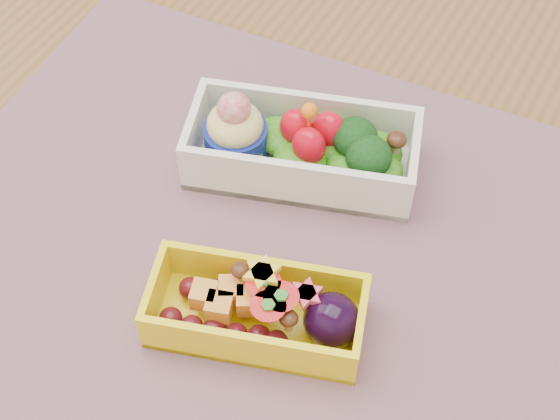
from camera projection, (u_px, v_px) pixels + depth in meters
The scene contains 4 objects.
table at pixel (304, 281), 0.70m from camera, with size 1.20×0.80×0.75m.
placemat at pixel (268, 241), 0.61m from camera, with size 0.53×0.41×0.00m, color #865C6F.
bento_white at pixel (301, 148), 0.63m from camera, with size 0.19×0.13×0.07m.
bento_yellow at pixel (261, 311), 0.55m from camera, with size 0.16×0.11×0.05m.
Camera 1 is at (0.16, -0.33, 1.25)m, focal length 51.67 mm.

